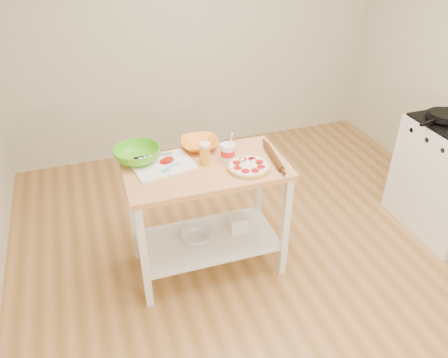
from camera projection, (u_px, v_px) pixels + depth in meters
name	position (u px, v px, depth m)	size (l,w,h in m)	color
room_shell	(296.00, 113.00, 2.60)	(4.04, 4.54, 2.74)	#AF7940
prep_island	(207.00, 197.00, 3.09)	(1.11, 0.62, 0.90)	tan
skillet	(444.00, 116.00, 3.46)	(0.44, 0.28, 0.03)	black
pizza	(249.00, 166.00, 2.92)	(0.29, 0.29, 0.05)	#E0B15F
cutting_board	(162.00, 164.00, 2.96)	(0.44, 0.36, 0.04)	white
spatula	(170.00, 168.00, 2.91)	(0.14, 0.09, 0.01)	#4EBBBE
knife	(148.00, 157.00, 3.03)	(0.27, 0.03, 0.01)	silver
orange_bowl	(200.00, 144.00, 3.15)	(0.27, 0.27, 0.07)	orange
green_bowl	(137.00, 155.00, 2.99)	(0.32, 0.32, 0.10)	#4FB819
beer_pint	(205.00, 154.00, 2.94)	(0.08, 0.08, 0.15)	gold
yogurt_tub	(228.00, 152.00, 3.00)	(0.10, 0.10, 0.21)	white
rolling_pin	(273.00, 156.00, 3.03)	(0.04, 0.04, 0.36)	#502C12
shelf_glass_bowl	(196.00, 237.00, 3.26)	(0.22, 0.22, 0.07)	silver
shelf_bin	(237.00, 223.00, 3.36)	(0.13, 0.13, 0.13)	white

